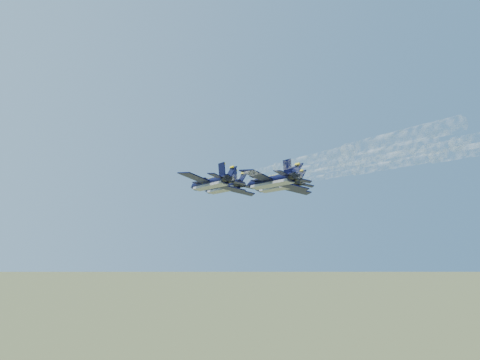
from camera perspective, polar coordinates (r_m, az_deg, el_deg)
jet_lead at (r=121.18m, az=-1.86°, el=-0.77°), size 14.32×19.24×5.16m
jet_left at (r=107.96m, az=-3.25°, el=-0.34°), size 14.32×19.24×5.16m
jet_right at (r=115.55m, az=4.01°, el=-0.59°), size 14.32×19.24×5.16m
jet_slot at (r=102.52m, az=3.31°, el=-0.13°), size 14.32×19.24×5.16m
smoke_trail_lead at (r=86.51m, az=10.15°, el=0.73°), size 10.21×52.60×2.23m
smoke_trail_left at (r=73.04m, az=10.31°, el=1.65°), size 10.21×52.60×2.23m
smoke_trail_right at (r=83.87m, az=18.97°, el=1.06°), size 10.21×52.60×2.23m
smoke_trail_slot at (r=71.02m, az=20.72°, el=2.03°), size 10.21×52.60×2.23m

